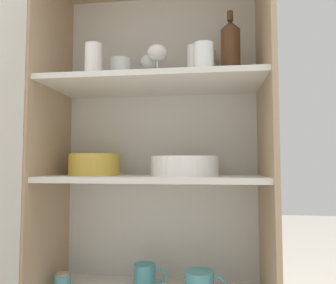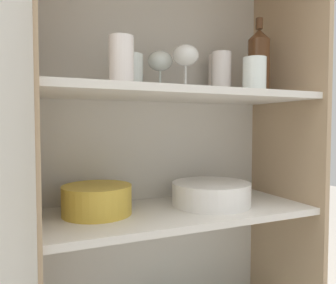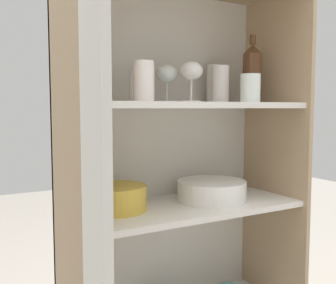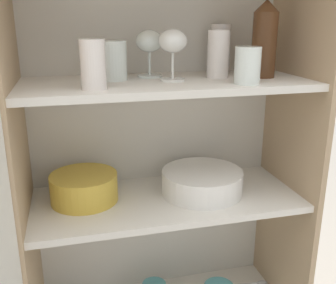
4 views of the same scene
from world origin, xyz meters
name	(u,v)px [view 4 (image 4 of 4)]	position (x,y,z in m)	size (l,w,h in m)	color
cupboard_back_panel	(154,167)	(0.00, 0.34, 0.73)	(0.83, 0.02, 1.46)	silver
cupboard_side_left	(25,202)	(-0.41, 0.17, 0.73)	(0.02, 0.37, 1.46)	tan
cupboard_side_right	(288,174)	(0.41, 0.17, 0.73)	(0.02, 0.37, 1.46)	tan
shelf_board_middle	(167,200)	(0.00, 0.17, 0.69)	(0.80, 0.33, 0.02)	silver
shelf_board_upper	(167,84)	(0.00, 0.17, 1.04)	(0.80, 0.33, 0.02)	silver
tumbler_glass_0	(218,54)	(0.15, 0.18, 1.12)	(0.06, 0.06, 0.13)	silver
tumbler_glass_1	(248,65)	(0.19, 0.06, 1.10)	(0.07, 0.07, 0.10)	white
tumbler_glass_2	(220,49)	(0.20, 0.28, 1.13)	(0.06, 0.06, 0.15)	silver
tumbler_glass_3	(112,61)	(-0.14, 0.21, 1.11)	(0.08, 0.08, 0.11)	white
tumbler_glass_4	(93,65)	(-0.20, 0.07, 1.11)	(0.06, 0.06, 0.12)	silver
wine_glass_0	(173,44)	(0.01, 0.16, 1.15)	(0.08, 0.08, 0.14)	white
wine_glass_1	(149,44)	(-0.03, 0.24, 1.15)	(0.08, 0.08, 0.13)	white
wine_bottle	(265,38)	(0.28, 0.16, 1.16)	(0.07, 0.07, 0.25)	#4C2D19
plate_stack_white	(202,182)	(0.11, 0.17, 0.73)	(0.25, 0.25, 0.07)	white
mixing_bowl_large	(84,186)	(-0.24, 0.20, 0.74)	(0.20, 0.20, 0.08)	gold
serving_spoon	(249,284)	(0.33, 0.22, 0.28)	(0.17, 0.03, 0.01)	silver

